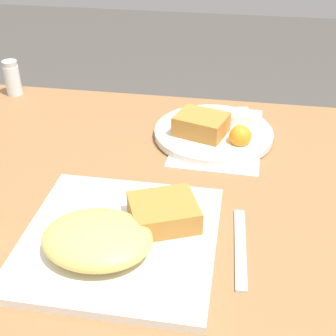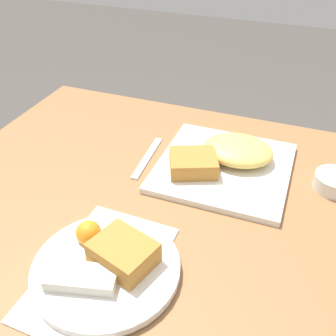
{
  "view_description": "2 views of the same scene",
  "coord_description": "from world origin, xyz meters",
  "px_view_note": "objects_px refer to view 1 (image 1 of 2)",
  "views": [
    {
      "loc": [
        0.1,
        -0.64,
        1.21
      ],
      "look_at": [
        -0.01,
        0.03,
        0.77
      ],
      "focal_mm": 50.0,
      "sensor_mm": 36.0,
      "label": 1
    },
    {
      "loc": [
        -0.19,
        0.56,
        1.26
      ],
      "look_at": [
        0.03,
        -0.03,
        0.8
      ],
      "focal_mm": 42.0,
      "sensor_mm": 36.0,
      "label": 2
    }
  ],
  "objects_px": {
    "plate_square_near": "(117,235)",
    "plate_oval_far": "(213,130)",
    "butter_knife": "(240,247)",
    "salt_shaker": "(13,80)"
  },
  "relations": [
    {
      "from": "plate_square_near",
      "to": "plate_oval_far",
      "type": "bearing_deg",
      "value": 72.59
    },
    {
      "from": "plate_square_near",
      "to": "butter_knife",
      "type": "distance_m",
      "value": 0.18
    },
    {
      "from": "plate_oval_far",
      "to": "salt_shaker",
      "type": "distance_m",
      "value": 0.52
    },
    {
      "from": "plate_square_near",
      "to": "butter_knife",
      "type": "height_order",
      "value": "plate_square_near"
    },
    {
      "from": "plate_square_near",
      "to": "plate_oval_far",
      "type": "height_order",
      "value": "plate_square_near"
    },
    {
      "from": "salt_shaker",
      "to": "butter_knife",
      "type": "height_order",
      "value": "salt_shaker"
    },
    {
      "from": "plate_oval_far",
      "to": "butter_knife",
      "type": "relative_size",
      "value": 1.41
    },
    {
      "from": "plate_oval_far",
      "to": "butter_knife",
      "type": "distance_m",
      "value": 0.33
    },
    {
      "from": "salt_shaker",
      "to": "butter_knife",
      "type": "distance_m",
      "value": 0.73
    },
    {
      "from": "plate_square_near",
      "to": "butter_knife",
      "type": "xyz_separation_m",
      "value": [
        0.18,
        0.03,
        -0.02
      ]
    }
  ]
}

